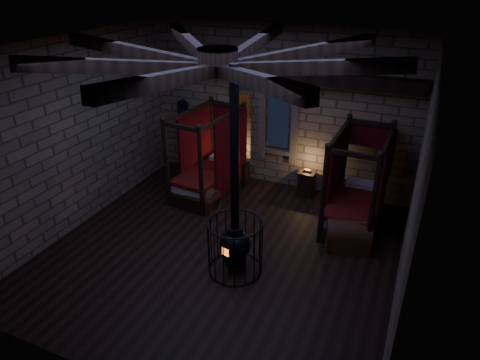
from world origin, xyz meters
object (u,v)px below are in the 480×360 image
at_px(trunk_right, 348,236).
at_px(stove, 235,243).
at_px(bed_right, 355,202).
at_px(trunk_left, 202,199).
at_px(bed_left, 210,173).

relative_size(trunk_right, stove, 0.26).
bearing_deg(bed_right, stove, -122.66).
bearing_deg(trunk_right, trunk_left, 159.39).
bearing_deg(bed_right, bed_left, -179.27).
distance_m(bed_left, bed_right, 3.77).
distance_m(bed_left, stove, 3.36).
distance_m(bed_right, trunk_left, 3.66).
height_order(bed_right, trunk_right, bed_right).
relative_size(bed_right, trunk_left, 2.53).
relative_size(trunk_left, stove, 0.22).
height_order(trunk_left, trunk_right, trunk_right).
xyz_separation_m(bed_left, trunk_right, (3.85, -1.09, -0.25)).
xyz_separation_m(bed_right, trunk_right, (0.08, -1.06, -0.25)).
relative_size(trunk_left, trunk_right, 0.85).
bearing_deg(bed_left, stove, -47.98).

